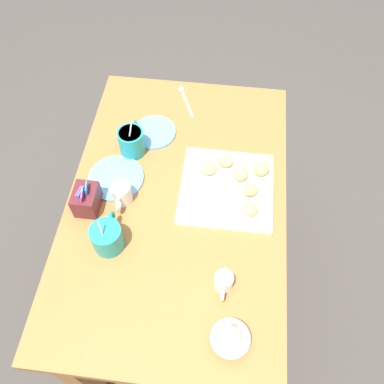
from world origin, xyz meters
The scene contains 18 objects.
ground_plane centered at (0.00, 0.00, 0.00)m, with size 8.00×8.00×0.00m, color #423D38.
dining_table centered at (0.00, 0.00, 0.59)m, with size 1.07×0.68×0.74m.
pastry_plate_square centered at (0.06, -0.15, 0.74)m, with size 0.29×0.29×0.02m, color silver.
coffee_mug_teal_left centered at (-0.17, 0.17, 0.78)m, with size 0.13×0.09×0.13m.
coffee_mug_teal_right centered at (0.18, 0.17, 0.79)m, with size 0.13×0.09×0.14m.
cream_pitcher_white centered at (-0.02, 0.17, 0.77)m, with size 0.10×0.06×0.07m.
sugar_caddy centered at (-0.06, 0.27, 0.78)m, with size 0.09×0.07×0.11m.
ice_cream_bowl centered at (-0.41, -0.19, 0.77)m, with size 0.10×0.10×0.08m.
chocolate_sauce_pitcher centered at (-0.26, -0.17, 0.77)m, with size 0.09×0.05×0.06m.
saucer_sky_left centered at (0.26, 0.12, 0.74)m, with size 0.15×0.15×0.01m, color #66A8DB.
saucer_sky_right centered at (0.06, 0.21, 0.74)m, with size 0.18×0.18×0.01m, color #66A8DB.
loose_spoon_near_saucer centered at (0.44, 0.03, 0.74)m, with size 0.15×0.07×0.01m.
beignet_0 centered at (-0.02, -0.23, 0.77)m, with size 0.05×0.05×0.03m, color #E5B260.
beignet_1 centered at (0.04, -0.22, 0.77)m, with size 0.04×0.05×0.04m, color #E5B260.
beignet_2 centered at (0.14, -0.14, 0.77)m, with size 0.04×0.05×0.03m, color #E5B260.
beignet_3 centered at (0.11, -0.09, 0.77)m, with size 0.05×0.05×0.03m, color #E5B260.
beignet_4 centered at (0.13, -0.26, 0.77)m, with size 0.05×0.05×0.04m, color #E5B260.
beignet_5 centered at (0.10, -0.19, 0.77)m, with size 0.05×0.05×0.04m, color #E5B260.
Camera 1 is at (-0.68, -0.13, 1.84)m, focal length 38.81 mm.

